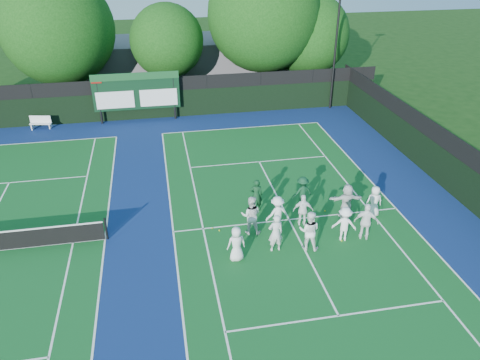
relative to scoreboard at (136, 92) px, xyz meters
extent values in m
plane|color=#15370F|center=(7.01, -15.59, -2.19)|extent=(120.00, 120.00, 0.00)
cube|color=navy|center=(1.01, -14.59, -2.19)|extent=(34.00, 32.00, 0.01)
cube|color=#115620|center=(7.01, -14.59, -2.18)|extent=(10.97, 23.77, 0.00)
cube|color=white|center=(7.01, -2.70, -2.18)|extent=(10.97, 0.08, 0.00)
cube|color=white|center=(1.53, -14.59, -2.18)|extent=(0.08, 23.77, 0.00)
cube|color=white|center=(12.50, -14.59, -2.18)|extent=(0.08, 23.77, 0.00)
cube|color=white|center=(2.90, -14.59, -2.18)|extent=(0.08, 23.77, 0.00)
cube|color=white|center=(11.13, -14.59, -2.18)|extent=(0.08, 23.77, 0.00)
cube|color=white|center=(7.01, -20.99, -2.18)|extent=(8.23, 0.08, 0.00)
cube|color=white|center=(7.01, -8.19, -2.18)|extent=(8.23, 0.08, 0.00)
cube|color=white|center=(7.01, -14.59, -2.18)|extent=(0.08, 12.80, 0.00)
cube|color=white|center=(-6.99, -2.70, -2.18)|extent=(10.97, 0.08, 0.00)
cube|color=white|center=(-1.50, -14.59, -2.18)|extent=(0.08, 23.77, 0.00)
cube|color=white|center=(-2.87, -14.59, -2.18)|extent=(0.08, 23.77, 0.00)
cube|color=white|center=(-6.99, -8.19, -2.18)|extent=(8.23, 0.08, 0.00)
cube|color=black|center=(1.01, 0.41, -1.19)|extent=(34.00, 0.08, 2.00)
cube|color=black|center=(1.01, 0.41, 0.31)|extent=(34.00, 0.05, 1.00)
cube|color=black|center=(16.01, -14.59, -1.19)|extent=(0.08, 32.00, 2.00)
cube|color=black|center=(16.01, -14.59, 0.31)|extent=(0.05, 32.00, 1.00)
cylinder|color=black|center=(-2.59, 0.01, -0.44)|extent=(0.16, 0.16, 3.50)
cylinder|color=black|center=(2.61, 0.01, -0.44)|extent=(0.16, 0.16, 3.50)
cube|color=black|center=(0.01, 0.01, 0.01)|extent=(6.00, 0.15, 2.60)
cube|color=#144821|center=(0.01, -0.09, 1.11)|extent=(6.00, 0.05, 0.50)
cube|color=white|center=(-1.49, -0.09, -0.49)|extent=(2.60, 0.04, 1.20)
cube|color=white|center=(1.51, -0.09, -0.49)|extent=(2.60, 0.04, 1.20)
cube|color=maroon|center=(-2.59, -0.09, 1.01)|extent=(0.70, 0.04, 0.50)
cube|color=#5E5E63|center=(5.01, 8.41, -0.19)|extent=(18.00, 6.00, 4.00)
cylinder|color=black|center=(14.51, 0.11, 2.81)|extent=(0.16, 0.16, 10.00)
cylinder|color=black|center=(-1.39, -14.59, -1.64)|extent=(0.10, 0.10, 1.10)
cube|color=white|center=(-6.65, -0.29, -1.78)|extent=(1.51, 0.67, 0.06)
cube|color=white|center=(-6.65, -0.14, -1.51)|extent=(1.44, 0.35, 0.49)
cube|color=white|center=(-7.23, -0.29, -2.00)|extent=(0.12, 0.35, 0.39)
cube|color=white|center=(-6.06, -0.29, -2.00)|extent=(0.12, 0.35, 0.39)
cylinder|color=black|center=(-5.16, 3.91, -0.73)|extent=(0.44, 0.44, 2.91)
sphere|color=#0F3C0D|center=(-5.16, 3.91, 3.74)|extent=(8.04, 8.04, 8.04)
sphere|color=#0F3C0D|center=(-4.56, 4.21, 2.93)|extent=(5.63, 5.63, 5.63)
cylinder|color=black|center=(2.52, 3.91, -0.84)|extent=(0.44, 0.44, 2.71)
sphere|color=#0F3C0D|center=(2.52, 3.91, 2.60)|extent=(5.55, 5.55, 5.55)
sphere|color=#0F3C0D|center=(3.12, 4.21, 2.05)|extent=(3.88, 3.88, 3.88)
cylinder|color=black|center=(10.00, 3.91, -0.59)|extent=(0.44, 0.44, 3.21)
sphere|color=#0F3C0D|center=(10.00, 3.91, 4.28)|extent=(8.68, 8.68, 8.68)
sphere|color=#0F3C0D|center=(10.60, 4.21, 3.41)|extent=(6.08, 6.08, 6.08)
cylinder|color=black|center=(13.71, 3.91, -0.95)|extent=(0.44, 0.44, 2.48)
sphere|color=#0F3C0D|center=(13.71, 3.91, 2.68)|extent=(6.37, 6.37, 6.37)
sphere|color=#0F3C0D|center=(14.31, 4.21, 2.04)|extent=(4.46, 4.46, 4.46)
sphere|color=#C0C417|center=(3.32, -14.65, -2.16)|extent=(0.07, 0.07, 0.07)
sphere|color=#C0C417|center=(8.95, -14.19, -2.16)|extent=(0.07, 0.07, 0.07)
sphere|color=#C0C417|center=(10.54, -15.53, -2.16)|extent=(0.07, 0.07, 0.07)
sphere|color=#C0C417|center=(3.61, -14.90, -2.16)|extent=(0.07, 0.07, 0.07)
sphere|color=#C0C417|center=(6.67, -14.03, -2.16)|extent=(0.07, 0.07, 0.07)
sphere|color=#C0C417|center=(8.82, -16.71, -2.16)|extent=(0.07, 0.07, 0.07)
imported|color=white|center=(4.01, -17.10, -1.40)|extent=(0.82, 0.58, 1.59)
imported|color=silver|center=(5.75, -16.77, -1.30)|extent=(0.68, 0.47, 1.78)
imported|color=white|center=(7.19, -16.90, -1.27)|extent=(1.09, 0.99, 1.84)
imported|color=white|center=(8.92, -16.56, -1.38)|extent=(1.19, 0.92, 1.63)
imported|color=white|center=(9.88, -16.68, -1.30)|extent=(1.13, 0.80, 1.78)
imported|color=silver|center=(5.00, -15.28, -1.26)|extent=(1.06, 0.91, 1.87)
imported|color=white|center=(6.24, -15.18, -1.35)|extent=(1.20, 0.85, 1.68)
imported|color=white|center=(7.49, -15.09, -1.40)|extent=(0.99, 0.57, 1.59)
imported|color=silver|center=(9.74, -14.77, -1.33)|extent=(1.64, 0.65, 1.73)
imported|color=white|center=(11.07, -14.95, -1.40)|extent=(0.82, 0.58, 1.58)
imported|color=#0E361B|center=(5.65, -13.42, -1.35)|extent=(0.66, 0.47, 1.68)
imported|color=#103C22|center=(7.97, -13.46, -1.39)|extent=(1.14, 0.80, 1.61)
camera|label=1|loc=(1.23, -32.53, 10.00)|focal=35.00mm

